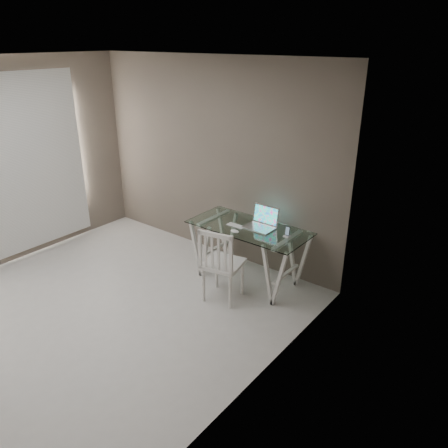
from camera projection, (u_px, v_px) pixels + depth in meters
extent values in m
plane|color=#B9B6B1|center=(86.00, 319.00, 4.85)|extent=(4.50, 4.50, 0.00)
cube|color=white|center=(47.00, 61.00, 3.79)|extent=(4.00, 4.50, 0.02)
cube|color=#61564C|center=(213.00, 160.00, 5.95)|extent=(4.00, 0.02, 2.70)
cube|color=#61564C|center=(229.00, 266.00, 3.19)|extent=(0.02, 4.50, 2.70)
cube|color=white|center=(24.00, 165.00, 5.87)|extent=(0.01, 1.80, 2.40)
cube|color=silver|center=(249.00, 228.00, 5.35)|extent=(1.50, 0.70, 0.01)
cube|color=silver|center=(214.00, 243.00, 5.81)|extent=(0.24, 0.62, 0.72)
cube|color=silver|center=(286.00, 268.00, 5.18)|extent=(0.24, 0.62, 0.72)
cube|color=silver|center=(223.00, 264.00, 5.09)|extent=(0.51, 0.51, 0.04)
cylinder|color=silver|center=(203.00, 285.00, 5.11)|extent=(0.04, 0.04, 0.44)
cylinder|color=silver|center=(230.00, 292.00, 4.97)|extent=(0.04, 0.04, 0.44)
cylinder|color=silver|center=(217.00, 272.00, 5.39)|extent=(0.04, 0.04, 0.44)
cylinder|color=silver|center=(242.00, 278.00, 5.25)|extent=(0.04, 0.04, 0.44)
cube|color=silver|center=(215.00, 252.00, 4.83)|extent=(0.42, 0.12, 0.48)
cube|color=silver|center=(259.00, 228.00, 5.31)|extent=(0.36, 0.25, 0.02)
cube|color=#19D899|center=(266.00, 215.00, 5.36)|extent=(0.36, 0.05, 0.24)
cube|color=silver|center=(236.00, 226.00, 5.37)|extent=(0.25, 0.11, 0.01)
ellipsoid|color=white|center=(235.00, 231.00, 5.19)|extent=(0.11, 0.07, 0.04)
cube|color=white|center=(287.00, 236.00, 5.08)|extent=(0.07, 0.07, 0.02)
cube|color=black|center=(287.00, 231.00, 5.07)|extent=(0.06, 0.03, 0.11)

